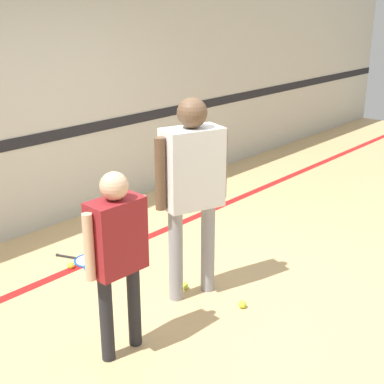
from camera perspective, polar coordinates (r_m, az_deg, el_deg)
The scene contains 11 objects.
ground_plane at distance 4.80m, azimuth 0.64°, elevation -10.43°, with size 16.00×16.00×0.00m, color tan.
wall_back at distance 5.91m, azimuth -16.03°, elevation 11.06°, with size 16.00×0.07×3.20m.
floor_stripe at distance 5.53m, azimuth -8.38°, elevation -6.31°, with size 14.40×0.10×0.01m.
person_instructor at distance 4.31m, azimuth 0.00°, elevation 1.47°, with size 0.62×0.40×1.71m.
person_student_left at distance 3.67m, azimuth -7.99°, elevation -5.67°, with size 0.52×0.23×1.37m.
racket_spare_on_floor at distance 5.39m, azimuth -11.11°, elevation -7.13°, with size 0.39×0.54×0.03m.
racket_second_spare at distance 5.24m, azimuth -9.85°, elevation -7.86°, with size 0.33×0.50×0.03m.
tennis_ball_near_instructor at distance 4.55m, azimuth 5.39°, elevation -11.84°, with size 0.07×0.07×0.07m, color #CCE038.
tennis_ball_by_spare_racket at distance 5.38m, azimuth -9.22°, elevation -6.77°, with size 0.07×0.07×0.07m, color #CCE038.
tennis_ball_stray_left at distance 4.80m, azimuth -0.81°, elevation -9.98°, with size 0.07×0.07×0.07m, color #CCE038.
tennis_ball_stray_right at distance 5.26m, azimuth -12.82°, elevation -7.65°, with size 0.07×0.07×0.07m, color #CCE038.
Camera 1 is at (-3.12, -2.73, 2.41)m, focal length 50.00 mm.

